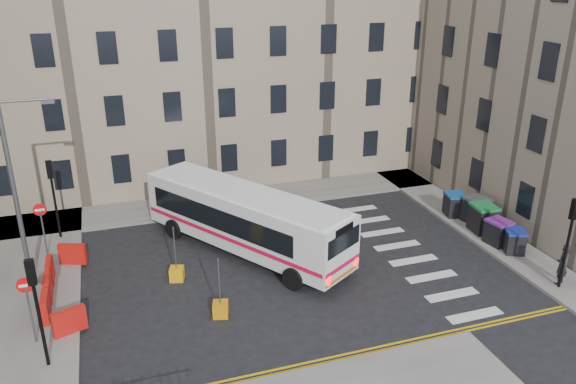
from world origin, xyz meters
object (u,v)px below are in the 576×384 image
wheelie_bin_b (498,232)px  bollard_chevron (221,309)px  wheelie_bin_c (483,218)px  wheelie_bin_e (454,204)px  streetlamp (15,194)px  bus (245,218)px  wheelie_bin_d (476,210)px  bollard_yellow (177,274)px  wheelie_bin_a (514,241)px  pedestrian (562,264)px

wheelie_bin_b → bollard_chevron: (-14.34, -1.59, -0.48)m
wheelie_bin_c → wheelie_bin_e: size_ratio=1.10×
streetlamp → bus: streetlamp is taller
wheelie_bin_c → wheelie_bin_d: bearing=76.6°
bus → wheelie_bin_d: bearing=-36.4°
wheelie_bin_c → wheelie_bin_e: (-0.21, 2.23, -0.10)m
bollard_yellow → bus: bearing=25.3°
bus → wheelie_bin_a: bus is taller
bus → pedestrian: size_ratio=5.85×
bollard_yellow → streetlamp: bearing=166.7°
pedestrian → bollard_chevron: size_ratio=3.13×
bus → bollard_chevron: size_ratio=18.33×
streetlamp → bus: bearing=1.6°
wheelie_bin_c → wheelie_bin_e: 2.24m
wheelie_bin_b → wheelie_bin_d: size_ratio=0.87×
streetlamp → wheelie_bin_b: (21.68, -3.20, -3.56)m
wheelie_bin_a → wheelie_bin_c: wheelie_bin_c is taller
streetlamp → bollard_chevron: streetlamp is taller
wheelie_bin_b → bollard_yellow: 15.71m
wheelie_bin_b → bollard_yellow: (-15.60, 1.77, -0.48)m
wheelie_bin_e → bollard_yellow: size_ratio=2.21×
streetlamp → wheelie_bin_c: bearing=-4.6°
wheelie_bin_d → bollard_yellow: bearing=169.8°
bus → wheelie_bin_a: bearing=-52.3°
wheelie_bin_e → streetlamp: bearing=-166.2°
wheelie_bin_d → bollard_yellow: 16.17m
wheelie_bin_e → bollard_chevron: 15.26m
bollard_yellow → bollard_chevron: size_ratio=1.00×
wheelie_bin_a → pedestrian: (-0.05, -3.06, 0.36)m
wheelie_bin_d → wheelie_bin_e: size_ratio=1.11×
wheelie_bin_c → bollard_yellow: 15.79m
wheelie_bin_a → wheelie_bin_b: 1.02m
wheelie_bin_e → bollard_yellow: 15.70m
streetlamp → wheelie_bin_c: streetlamp is taller
wheelie_bin_d → bollard_yellow: size_ratio=2.45×
pedestrian → bollard_chevron: (-14.47, 2.47, -0.79)m
wheelie_bin_b → wheelie_bin_c: wheelie_bin_c is taller
wheelie_bin_a → pedestrian: size_ratio=0.70×
bus → wheelie_bin_c: 12.38m
wheelie_bin_d → wheelie_bin_a: bearing=-108.8°
pedestrian → streetlamp: bearing=-40.3°
wheelie_bin_a → wheelie_bin_c: size_ratio=0.91×
streetlamp → wheelie_bin_b: streetlamp is taller
bus → wheelie_bin_c: bearing=-41.5°
wheelie_bin_a → bollard_chevron: (-14.52, -0.59, -0.43)m
wheelie_bin_d → wheelie_bin_c: bearing=-121.8°
wheelie_bin_e → bollard_chevron: (-14.31, -5.28, -0.48)m
bus → wheelie_bin_b: bearing=-48.3°
wheelie_bin_a → pedestrian: 3.08m
bus → wheelie_bin_e: bus is taller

